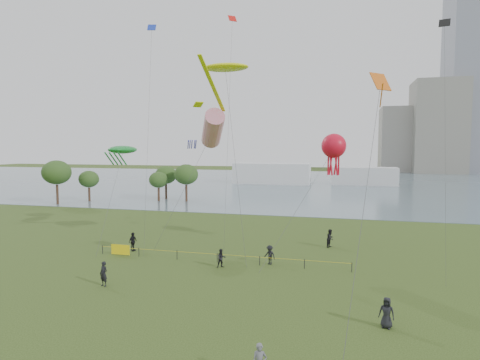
# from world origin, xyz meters

# --- Properties ---
(ground_plane) EXTENTS (400.00, 400.00, 0.00)m
(ground_plane) POSITION_xyz_m (0.00, 0.00, 0.00)
(ground_plane) COLOR #283C13
(lake) EXTENTS (400.00, 120.00, 0.08)m
(lake) POSITION_xyz_m (0.00, 100.00, 0.02)
(lake) COLOR slate
(lake) RESTS_ON ground_plane
(tower) EXTENTS (24.00, 24.00, 120.00)m
(tower) POSITION_xyz_m (62.00, 168.00, 60.00)
(tower) COLOR slate
(tower) RESTS_ON ground_plane
(building_mid) EXTENTS (20.00, 20.00, 38.00)m
(building_mid) POSITION_xyz_m (46.00, 162.00, 19.00)
(building_mid) COLOR slate
(building_mid) RESTS_ON ground_plane
(building_low) EXTENTS (16.00, 18.00, 28.00)m
(building_low) POSITION_xyz_m (32.00, 168.00, 14.00)
(building_low) COLOR gray
(building_low) RESTS_ON ground_plane
(pavilion_left) EXTENTS (22.00, 8.00, 6.00)m
(pavilion_left) POSITION_xyz_m (-12.00, 95.00, 3.00)
(pavilion_left) COLOR white
(pavilion_left) RESTS_ON ground_plane
(pavilion_right) EXTENTS (18.00, 7.00, 5.00)m
(pavilion_right) POSITION_xyz_m (14.00, 98.00, 2.50)
(pavilion_right) COLOR silver
(pavilion_right) RESTS_ON ground_plane
(trees) EXTENTS (26.81, 17.12, 8.22)m
(trees) POSITION_xyz_m (-32.97, 48.91, 5.22)
(trees) COLOR #3D271B
(trees) RESTS_ON ground_plane
(fence) EXTENTS (24.07, 0.07, 1.05)m
(fence) POSITION_xyz_m (-9.26, 13.80, 0.55)
(fence) COLOR black
(fence) RESTS_ON ground_plane
(spectator_a) EXTENTS (1.02, 0.98, 1.66)m
(spectator_a) POSITION_xyz_m (-2.30, 12.35, 0.83)
(spectator_a) COLOR black
(spectator_a) RESTS_ON ground_plane
(spectator_b) EXTENTS (1.30, 1.06, 1.76)m
(spectator_b) POSITION_xyz_m (1.68, 14.32, 0.88)
(spectator_b) COLOR black
(spectator_b) RESTS_ON ground_plane
(spectator_c) EXTENTS (0.67, 1.20, 1.93)m
(spectator_c) POSITION_xyz_m (-12.75, 15.52, 0.97)
(spectator_c) COLOR black
(spectator_c) RESTS_ON ground_plane
(spectator_d) EXTENTS (1.02, 0.81, 1.83)m
(spectator_d) POSITION_xyz_m (10.59, 3.35, 0.91)
(spectator_d) COLOR black
(spectator_d) RESTS_ON ground_plane
(spectator_f) EXTENTS (0.78, 0.61, 1.90)m
(spectator_f) POSITION_xyz_m (-9.63, 5.55, 0.95)
(spectator_f) COLOR black
(spectator_f) RESTS_ON ground_plane
(spectator_g) EXTENTS (1.07, 1.17, 1.94)m
(spectator_g) POSITION_xyz_m (6.82, 22.09, 0.97)
(spectator_g) COLOR black
(spectator_g) RESTS_ON ground_plane
(kite_stingray) EXTENTS (5.91, 9.96, 19.00)m
(kite_stingray) POSITION_xyz_m (-3.70, 18.45, 18.54)
(kite_stingray) COLOR #3F3F42
(kite_windsock) EXTENTS (7.81, 5.28, 14.50)m
(kite_windsock) POSITION_xyz_m (-4.96, 18.19, 12.49)
(kite_windsock) COLOR #3F3F42
(kite_creature) EXTENTS (3.28, 11.10, 10.80)m
(kite_creature) POSITION_xyz_m (-16.98, 21.12, 10.31)
(kite_creature) COLOR #3F3F42
(kite_octopus) EXTENTS (7.04, 9.38, 11.97)m
(kite_octopus) POSITION_xyz_m (7.05, 19.77, 10.70)
(kite_octopus) COLOR #3F3F42
(kite_delta) EXTENTS (2.94, 10.68, 15.45)m
(kite_delta) POSITION_xyz_m (10.09, 6.41, 14.07)
(kite_delta) COLOR #3F3F42
(small_kites) EXTENTS (32.58, 10.16, 4.46)m
(small_kites) POSITION_xyz_m (4.67, 18.86, 22.80)
(small_kites) COLOR #1933B2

